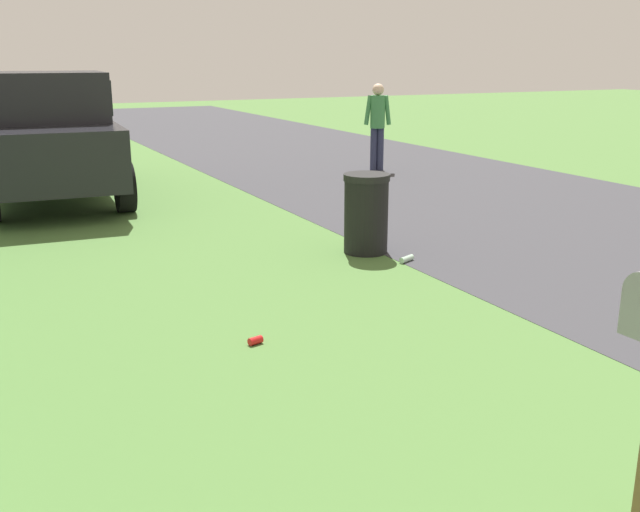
# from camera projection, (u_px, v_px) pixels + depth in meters

# --- Properties ---
(pickup_truck) EXTENTS (5.43, 2.44, 2.09)m
(pickup_truck) POSITION_uv_depth(u_px,v_px,m) (48.00, 133.00, 12.04)
(pickup_truck) COLOR black
(pickup_truck) RESTS_ON ground
(trash_bin) EXTENTS (0.56, 0.56, 0.97)m
(trash_bin) POSITION_uv_depth(u_px,v_px,m) (366.00, 213.00, 8.84)
(trash_bin) COLOR black
(trash_bin) RESTS_ON ground
(pedestrian) EXTENTS (0.30, 0.54, 1.78)m
(pedestrian) POSITION_uv_depth(u_px,v_px,m) (378.00, 120.00, 15.07)
(pedestrian) COLOR #2D3351
(pedestrian) RESTS_ON ground
(litter_bottle_far_scatter) EXTENTS (0.15, 0.23, 0.07)m
(litter_bottle_far_scatter) POSITION_uv_depth(u_px,v_px,m) (407.00, 259.00, 8.54)
(litter_bottle_far_scatter) COLOR #B2D8BF
(litter_bottle_far_scatter) RESTS_ON ground
(litter_can_midfield_b) EXTENTS (0.09, 0.13, 0.07)m
(litter_can_midfield_b) POSITION_uv_depth(u_px,v_px,m) (255.00, 340.00, 6.10)
(litter_can_midfield_b) COLOR red
(litter_can_midfield_b) RESTS_ON ground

